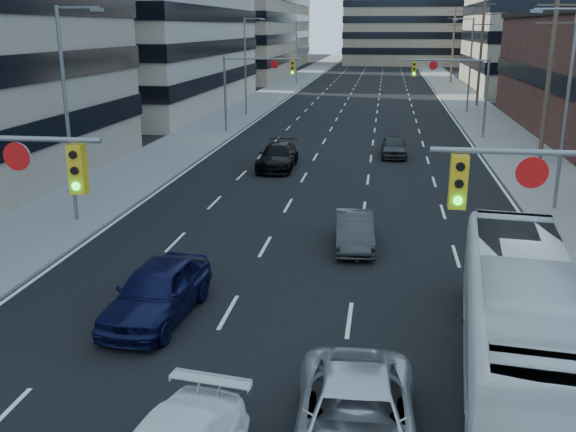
% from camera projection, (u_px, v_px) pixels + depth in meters
% --- Properties ---
extents(road_surface, '(18.00, 300.00, 0.02)m').
position_uv_depth(road_surface, '(374.00, 69.00, 130.73)').
color(road_surface, black).
rests_on(road_surface, ground).
extents(sidewalk_left, '(5.00, 300.00, 0.15)m').
position_uv_depth(sidewalk_left, '(318.00, 68.00, 132.35)').
color(sidewalk_left, slate).
rests_on(sidewalk_left, ground).
extents(sidewalk_right, '(5.00, 300.00, 0.15)m').
position_uv_depth(sidewalk_right, '(431.00, 69.00, 129.07)').
color(sidewalk_right, slate).
rests_on(sidewalk_right, ground).
extents(office_left_far, '(20.00, 30.00, 16.00)m').
position_uv_depth(office_left_far, '(222.00, 28.00, 103.44)').
color(office_left_far, gray).
rests_on(office_left_far, ground).
extents(office_right_far, '(22.00, 28.00, 14.00)m').
position_uv_depth(office_right_far, '(558.00, 36.00, 85.35)').
color(office_right_far, gray).
rests_on(office_right_far, ground).
extents(bg_block_left, '(24.00, 24.00, 20.00)m').
position_uv_depth(bg_block_left, '(249.00, 18.00, 141.38)').
color(bg_block_left, '#ADA089').
rests_on(bg_block_left, ground).
extents(bg_block_right, '(22.00, 22.00, 12.00)m').
position_uv_depth(bg_block_right, '(541.00, 39.00, 124.47)').
color(bg_block_right, gray).
rests_on(bg_block_right, ground).
extents(signal_far_left, '(6.09, 0.33, 6.00)m').
position_uv_depth(signal_far_left, '(254.00, 79.00, 50.00)').
color(signal_far_left, slate).
rests_on(signal_far_left, ground).
extents(signal_far_right, '(6.09, 0.33, 6.00)m').
position_uv_depth(signal_far_right, '(455.00, 81.00, 47.80)').
color(signal_far_right, slate).
rests_on(signal_far_right, ground).
extents(utility_pole_block, '(2.20, 0.28, 11.00)m').
position_uv_depth(utility_pole_block, '(550.00, 69.00, 38.21)').
color(utility_pole_block, '#4C3D2D').
rests_on(utility_pole_block, ground).
extents(utility_pole_midblock, '(2.20, 0.28, 11.00)m').
position_uv_depth(utility_pole_midblock, '(481.00, 51.00, 66.66)').
color(utility_pole_midblock, '#4C3D2D').
rests_on(utility_pole_midblock, ground).
extents(utility_pole_distant, '(2.20, 0.28, 11.00)m').
position_uv_depth(utility_pole_distant, '(453.00, 44.00, 95.11)').
color(utility_pole_distant, '#4C3D2D').
rests_on(utility_pole_distant, ground).
extents(streetlight_left_near, '(2.03, 0.22, 9.00)m').
position_uv_depth(streetlight_left_near, '(69.00, 105.00, 26.46)').
color(streetlight_left_near, slate).
rests_on(streetlight_left_near, ground).
extents(streetlight_left_mid, '(2.03, 0.22, 9.00)m').
position_uv_depth(streetlight_left_mid, '(247.00, 62.00, 59.65)').
color(streetlight_left_mid, slate).
rests_on(streetlight_left_mid, ground).
extents(streetlight_left_far, '(2.03, 0.22, 9.00)m').
position_uv_depth(streetlight_left_far, '(297.00, 49.00, 92.84)').
color(streetlight_left_far, slate).
rests_on(streetlight_left_far, ground).
extents(streetlight_right_near, '(2.03, 0.22, 9.00)m').
position_uv_depth(streetlight_right_near, '(563.00, 101.00, 28.25)').
color(streetlight_right_near, slate).
rests_on(streetlight_right_near, ground).
extents(streetlight_right_far, '(2.03, 0.22, 9.00)m').
position_uv_depth(streetlight_right_far, '(469.00, 61.00, 61.44)').
color(streetlight_right_far, slate).
rests_on(streetlight_right_far, ground).
extents(silver_suv, '(2.67, 5.45, 1.49)m').
position_uv_depth(silver_suv, '(356.00, 423.00, 12.50)').
color(silver_suv, silver).
rests_on(silver_suv, ground).
extents(transit_bus, '(3.62, 10.97, 3.00)m').
position_uv_depth(transit_bus, '(523.00, 322.00, 15.11)').
color(transit_bus, white).
rests_on(transit_bus, ground).
extents(sedan_blue, '(2.32, 5.00, 1.66)m').
position_uv_depth(sedan_blue, '(157.00, 291.00, 18.54)').
color(sedan_blue, black).
rests_on(sedan_blue, ground).
extents(sedan_grey_center, '(1.73, 4.14, 1.33)m').
position_uv_depth(sedan_grey_center, '(354.00, 231.00, 24.56)').
color(sedan_grey_center, '#2C2C2E').
rests_on(sedan_grey_center, ground).
extents(sedan_black_far, '(2.15, 5.15, 1.49)m').
position_uv_depth(sedan_black_far, '(278.00, 156.00, 38.26)').
color(sedan_black_far, black).
rests_on(sedan_black_far, ground).
extents(sedan_grey_right, '(1.71, 4.10, 1.38)m').
position_uv_depth(sedan_grey_right, '(394.00, 146.00, 41.79)').
color(sedan_grey_right, '#2B2B2D').
rests_on(sedan_grey_right, ground).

